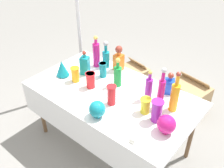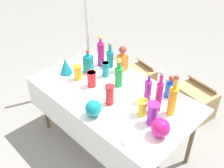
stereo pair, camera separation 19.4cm
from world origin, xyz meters
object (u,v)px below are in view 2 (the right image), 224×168
object	(u,v)px
slender_vase_1	(142,107)
square_decanter_1	(170,88)
tall_bottle_1	(101,53)
slender_vase_5	(106,69)
slender_vase_2	(110,94)
canopy_pole	(88,32)
fluted_vase_0	(66,66)
tall_bottle_2	(110,57)
square_decanter_2	(88,63)
round_bowl_1	(93,108)
tall_bottle_3	(119,75)
tall_bottle_5	(159,94)
cardboard_box_behind_left	(140,80)
round_bowl_0	(161,128)
slender_vase_4	(153,113)
slender_vase_0	(92,79)
cardboard_box_behind_right	(195,102)
square_decanter_0	(122,60)
tall_bottle_4	(148,90)
tall_bottle_0	(173,100)
slender_vase_3	(78,72)

from	to	relation	value
slender_vase_1	square_decanter_1	bearing A→B (deg)	88.05
tall_bottle_1	slender_vase_5	bearing A→B (deg)	-30.52
slender_vase_2	canopy_pole	world-z (taller)	canopy_pole
fluted_vase_0	tall_bottle_2	bearing A→B (deg)	61.98
square_decanter_2	round_bowl_1	bearing A→B (deg)	-36.91
tall_bottle_3	slender_vase_5	distance (m)	0.24
slender_vase_2	round_bowl_1	size ratio (longest dim) A/B	1.28
tall_bottle_5	cardboard_box_behind_left	bearing A→B (deg)	135.40
slender_vase_2	cardboard_box_behind_left	xyz separation A→B (m)	(-0.58, 1.19, -0.68)
tall_bottle_2	round_bowl_0	xyz separation A→B (m)	(1.08, -0.49, -0.04)
slender_vase_1	slender_vase_4	size ratio (longest dim) A/B	0.74
slender_vase_0	fluted_vase_0	xyz separation A→B (m)	(-0.39, -0.04, 0.01)
fluted_vase_0	cardboard_box_behind_right	xyz separation A→B (m)	(1.01, 1.29, -0.66)
slender_vase_0	cardboard_box_behind_right	size ratio (longest dim) A/B	0.31
tall_bottle_2	fluted_vase_0	distance (m)	0.52
square_decanter_2	round_bowl_0	xyz separation A→B (m)	(1.16, -0.23, -0.03)
canopy_pole	slender_vase_0	bearing A→B (deg)	-38.14
tall_bottle_5	slender_vase_1	xyz separation A→B (m)	(-0.06, -0.15, -0.10)
slender_vase_0	cardboard_box_behind_left	size ratio (longest dim) A/B	0.37
tall_bottle_2	square_decanter_0	distance (m)	0.16
round_bowl_1	round_bowl_0	bearing A→B (deg)	21.28
slender_vase_2	slender_vase_5	bearing A→B (deg)	140.91
square_decanter_2	canopy_pole	xyz separation A→B (m)	(-0.58, 0.49, 0.05)
square_decanter_2	cardboard_box_behind_right	distance (m)	1.54
slender_vase_0	cardboard_box_behind_left	distance (m)	1.32
square_decanter_2	canopy_pole	size ratio (longest dim) A/B	0.12
tall_bottle_4	slender_vase_4	bearing A→B (deg)	-43.74
slender_vase_4	slender_vase_5	distance (m)	0.86
canopy_pole	round_bowl_0	bearing A→B (deg)	-22.20
slender_vase_0	round_bowl_0	xyz separation A→B (m)	(0.93, -0.07, -0.00)
tall_bottle_0	square_decanter_2	bearing A→B (deg)	-176.35
round_bowl_1	slender_vase_5	bearing A→B (deg)	127.11
tall_bottle_5	slender_vase_5	xyz separation A→B (m)	(-0.76, 0.06, -0.09)
tall_bottle_5	slender_vase_0	size ratio (longest dim) A/B	2.54
canopy_pole	tall_bottle_2	bearing A→B (deg)	-18.58
tall_bottle_0	slender_vase_4	world-z (taller)	tall_bottle_0
tall_bottle_2	square_decanter_0	bearing A→B (deg)	14.27
square_decanter_2	round_bowl_1	world-z (taller)	square_decanter_2
tall_bottle_0	round_bowl_0	size ratio (longest dim) A/B	2.44
tall_bottle_3	slender_vase_0	size ratio (longest dim) A/B	1.93
tall_bottle_0	square_decanter_2	distance (m)	1.07
tall_bottle_2	slender_vase_5	distance (m)	0.21
slender_vase_1	tall_bottle_1	bearing A→B (deg)	159.75
tall_bottle_1	slender_vase_4	xyz separation A→B (m)	(1.04, -0.36, -0.05)
canopy_pole	cardboard_box_behind_right	bearing A→B (deg)	22.86
slender_vase_3	square_decanter_2	bearing A→B (deg)	98.73
tall_bottle_5	round_bowl_1	size ratio (longest dim) A/B	2.68
tall_bottle_5	slender_vase_3	size ratio (longest dim) A/B	2.58
tall_bottle_0	square_decanter_2	size ratio (longest dim) A/B	1.44
tall_bottle_2	cardboard_box_behind_right	world-z (taller)	tall_bottle_2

